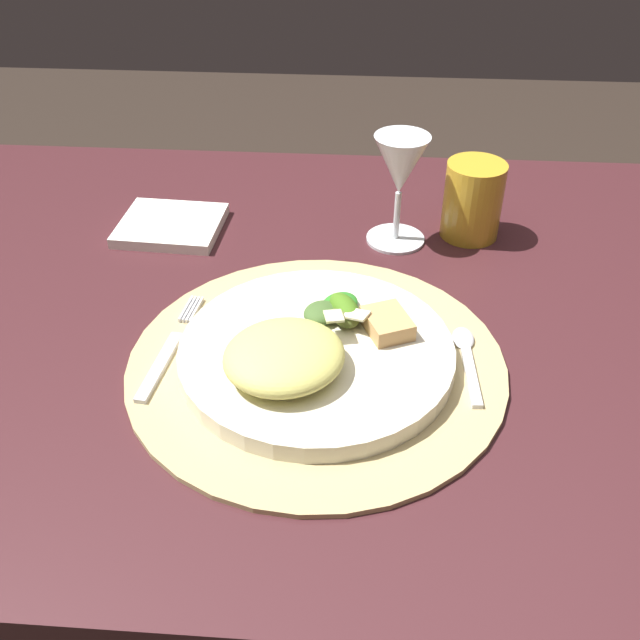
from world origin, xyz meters
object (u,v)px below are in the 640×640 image
Objects in this scene: dinner_plate at (316,353)px; wine_glass at (400,171)px; dining_table at (313,401)px; amber_tumbler at (473,200)px; spoon at (466,353)px; napkin at (171,225)px; fork at (168,351)px.

dinner_plate is 1.96× the size of wine_glass.
amber_tumbler is at bearing 41.36° from dining_table.
wine_glass is at bearing -166.72° from amber_tumbler.
wine_glass reaches higher than spoon.
napkin is at bearing 142.79° from dining_table.
wine_glass is at bearing 46.97° from fork.
amber_tumbler is at bearing 57.28° from dinner_plate.
wine_glass is (0.29, -0.01, 0.09)m from napkin.
spoon is at bearing 7.88° from dinner_plate.
spoon is 1.24× the size of amber_tumbler.
wine_glass reaches higher than dinner_plate.
dinner_plate is 0.33m from amber_tumbler.
dining_table is 9.45× the size of wine_glass.
fork is 1.76× the size of amber_tumbler.
napkin is (-0.20, 0.15, 0.16)m from dining_table.
napkin reaches higher than spoon.
fork is at bearing -77.08° from napkin.
fork is at bearing -142.67° from dining_table.
amber_tumbler reaches higher than napkin.
wine_glass is (0.23, 0.25, 0.09)m from fork.
dining_table is 0.30m from napkin.
dinner_plate reaches higher than napkin.
amber_tumbler is at bearing 39.72° from fork.
fork reaches higher than dining_table.
napkin is at bearing 178.98° from wine_glass.
spoon is (0.15, 0.02, -0.01)m from dinner_plate.
spoon is 0.26m from wine_glass.
amber_tumbler reaches higher than dining_table.
spoon is (0.30, 0.02, 0.00)m from fork.
napkin is at bearing -177.47° from amber_tumbler.
fork is 0.35m from wine_glass.
amber_tumbler is at bearing 13.28° from wine_glass.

